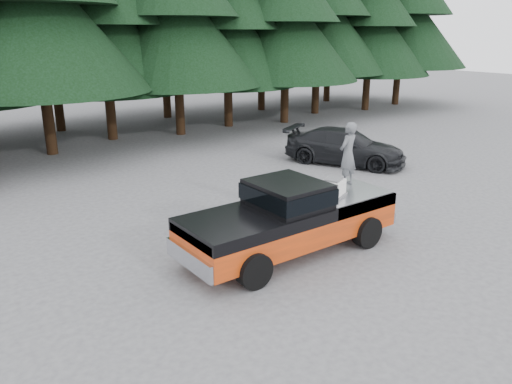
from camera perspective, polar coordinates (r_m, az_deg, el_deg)
ground at (r=12.81m, az=-0.08°, el=-7.34°), size 120.00×120.00×0.00m
pickup_truck at (r=12.80m, az=3.89°, el=-4.14°), size 6.00×2.04×1.33m
truck_cab at (r=12.41m, az=3.63°, el=-0.13°), size 1.66×1.90×0.59m
air_compressor at (r=13.19m, az=8.80°, el=0.39°), size 0.76×0.71×0.42m
man_on_bed at (r=14.03m, az=10.45°, el=4.27°), size 0.74×0.58×1.78m
parked_car at (r=21.72m, az=10.14°, el=5.14°), size 4.14×5.52×1.49m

